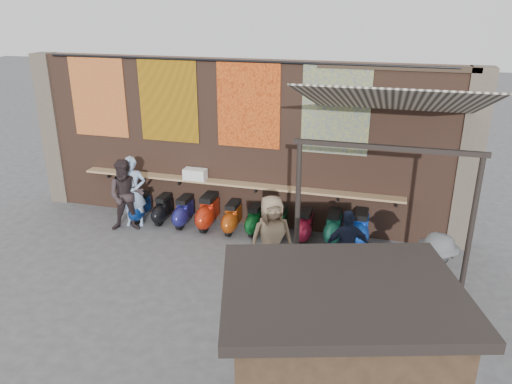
{
  "coord_description": "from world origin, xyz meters",
  "views": [
    {
      "loc": [
        3.56,
        -8.43,
        5.24
      ],
      "look_at": [
        0.84,
        1.2,
        1.39
      ],
      "focal_mm": 35.0,
      "sensor_mm": 36.0,
      "label": 1
    }
  ],
  "objects_px": {
    "scooter_stool_6": "(279,223)",
    "shopper_grey": "(433,284)",
    "scooter_stool_9": "(360,229)",
    "scooter_stool_1": "(163,210)",
    "scooter_stool_4": "(232,218)",
    "scooter_stool_8": "(333,228)",
    "scooter_stool_3": "(208,212)",
    "scooter_stool_2": "(184,212)",
    "shelf_box": "(195,174)",
    "scooter_stool_7": "(305,226)",
    "scooter_stool_0": "(141,207)",
    "diner_left": "(133,192)",
    "shopper_navy": "(347,248)",
    "diner_right": "(126,196)",
    "shopper_tan": "(271,239)",
    "scooter_stool_5": "(254,220)"
  },
  "relations": [
    {
      "from": "scooter_stool_3",
      "to": "scooter_stool_9",
      "type": "distance_m",
      "value": 3.66
    },
    {
      "from": "shopper_navy",
      "to": "scooter_stool_0",
      "type": "bearing_deg",
      "value": -32.38
    },
    {
      "from": "scooter_stool_4",
      "to": "scooter_stool_8",
      "type": "relative_size",
      "value": 0.95
    },
    {
      "from": "scooter_stool_8",
      "to": "scooter_stool_9",
      "type": "distance_m",
      "value": 0.61
    },
    {
      "from": "scooter_stool_4",
      "to": "diner_right",
      "type": "distance_m",
      "value": 2.58
    },
    {
      "from": "scooter_stool_6",
      "to": "diner_left",
      "type": "relative_size",
      "value": 0.44
    },
    {
      "from": "scooter_stool_8",
      "to": "shopper_navy",
      "type": "relative_size",
      "value": 0.52
    },
    {
      "from": "scooter_stool_6",
      "to": "scooter_stool_8",
      "type": "xyz_separation_m",
      "value": [
        1.27,
        0.02,
        0.02
      ]
    },
    {
      "from": "scooter_stool_6",
      "to": "shopper_grey",
      "type": "bearing_deg",
      "value": -41.2
    },
    {
      "from": "scooter_stool_2",
      "to": "shopper_navy",
      "type": "distance_m",
      "value": 4.49
    },
    {
      "from": "scooter_stool_6",
      "to": "scooter_stool_7",
      "type": "bearing_deg",
      "value": -2.6
    },
    {
      "from": "shelf_box",
      "to": "scooter_stool_2",
      "type": "xyz_separation_m",
      "value": [
        -0.21,
        -0.33,
        -0.9
      ]
    },
    {
      "from": "diner_right",
      "to": "scooter_stool_6",
      "type": "bearing_deg",
      "value": -10.56
    },
    {
      "from": "shopper_navy",
      "to": "shopper_grey",
      "type": "bearing_deg",
      "value": 126.65
    },
    {
      "from": "scooter_stool_2",
      "to": "scooter_stool_9",
      "type": "distance_m",
      "value": 4.29
    },
    {
      "from": "scooter_stool_9",
      "to": "scooter_stool_1",
      "type": "bearing_deg",
      "value": -179.6
    },
    {
      "from": "scooter_stool_6",
      "to": "scooter_stool_9",
      "type": "relative_size",
      "value": 0.9
    },
    {
      "from": "shelf_box",
      "to": "shopper_navy",
      "type": "height_order",
      "value": "shopper_navy"
    },
    {
      "from": "shelf_box",
      "to": "scooter_stool_3",
      "type": "distance_m",
      "value": 0.99
    },
    {
      "from": "scooter_stool_7",
      "to": "shopper_grey",
      "type": "distance_m",
      "value": 3.89
    },
    {
      "from": "scooter_stool_2",
      "to": "diner_left",
      "type": "distance_m",
      "value": 1.32
    },
    {
      "from": "scooter_stool_8",
      "to": "shopper_navy",
      "type": "distance_m",
      "value": 1.78
    },
    {
      "from": "scooter_stool_1",
      "to": "scooter_stool_2",
      "type": "distance_m",
      "value": 0.59
    },
    {
      "from": "scooter_stool_8",
      "to": "scooter_stool_9",
      "type": "xyz_separation_m",
      "value": [
        0.6,
        0.04,
        0.02
      ]
    },
    {
      "from": "scooter_stool_0",
      "to": "scooter_stool_7",
      "type": "bearing_deg",
      "value": -0.21
    },
    {
      "from": "scooter_stool_3",
      "to": "shopper_grey",
      "type": "height_order",
      "value": "shopper_grey"
    },
    {
      "from": "diner_left",
      "to": "shopper_tan",
      "type": "height_order",
      "value": "shopper_tan"
    },
    {
      "from": "scooter_stool_5",
      "to": "scooter_stool_6",
      "type": "bearing_deg",
      "value": -3.1
    },
    {
      "from": "scooter_stool_4",
      "to": "shopper_tan",
      "type": "relative_size",
      "value": 0.43
    },
    {
      "from": "shelf_box",
      "to": "scooter_stool_5",
      "type": "bearing_deg",
      "value": -9.8
    },
    {
      "from": "scooter_stool_1",
      "to": "scooter_stool_9",
      "type": "bearing_deg",
      "value": 0.4
    },
    {
      "from": "scooter_stool_0",
      "to": "scooter_stool_2",
      "type": "xyz_separation_m",
      "value": [
        1.18,
        -0.01,
        0.02
      ]
    },
    {
      "from": "shelf_box",
      "to": "scooter_stool_6",
      "type": "xyz_separation_m",
      "value": [
        2.2,
        -0.31,
        -0.89
      ]
    },
    {
      "from": "scooter_stool_4",
      "to": "shopper_tan",
      "type": "xyz_separation_m",
      "value": [
        1.44,
        -1.87,
        0.53
      ]
    },
    {
      "from": "scooter_stool_7",
      "to": "scooter_stool_8",
      "type": "relative_size",
      "value": 0.94
    },
    {
      "from": "scooter_stool_0",
      "to": "scooter_stool_5",
      "type": "bearing_deg",
      "value": 0.88
    },
    {
      "from": "scooter_stool_0",
      "to": "shopper_grey",
      "type": "distance_m",
      "value": 7.42
    },
    {
      "from": "scooter_stool_3",
      "to": "scooter_stool_4",
      "type": "distance_m",
      "value": 0.64
    },
    {
      "from": "scooter_stool_1",
      "to": "shopper_grey",
      "type": "distance_m",
      "value": 6.89
    },
    {
      "from": "diner_right",
      "to": "scooter_stool_7",
      "type": "bearing_deg",
      "value": -12.28
    },
    {
      "from": "scooter_stool_0",
      "to": "shopper_grey",
      "type": "bearing_deg",
      "value": -22.47
    },
    {
      "from": "scooter_stool_9",
      "to": "diner_right",
      "type": "xyz_separation_m",
      "value": [
        -5.49,
        -0.64,
        0.48
      ]
    },
    {
      "from": "scooter_stool_5",
      "to": "scooter_stool_3",
      "type": "bearing_deg",
      "value": -178.84
    },
    {
      "from": "scooter_stool_9",
      "to": "shopper_grey",
      "type": "distance_m",
      "value": 3.24
    },
    {
      "from": "scooter_stool_4",
      "to": "shopper_grey",
      "type": "distance_m",
      "value": 5.23
    },
    {
      "from": "diner_left",
      "to": "scooter_stool_8",
      "type": "bearing_deg",
      "value": -12.37
    },
    {
      "from": "scooter_stool_0",
      "to": "scooter_stool_3",
      "type": "distance_m",
      "value": 1.82
    },
    {
      "from": "diner_left",
      "to": "shopper_grey",
      "type": "xyz_separation_m",
      "value": [
        6.84,
        -2.54,
        0.03
      ]
    },
    {
      "from": "scooter_stool_7",
      "to": "shopper_tan",
      "type": "xyz_separation_m",
      "value": [
        -0.33,
        -1.88,
        0.53
      ]
    },
    {
      "from": "shopper_grey",
      "to": "scooter_stool_2",
      "type": "bearing_deg",
      "value": 6.87
    }
  ]
}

